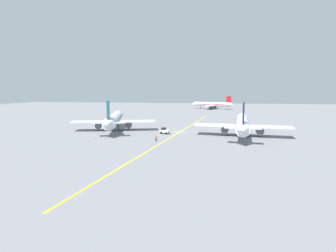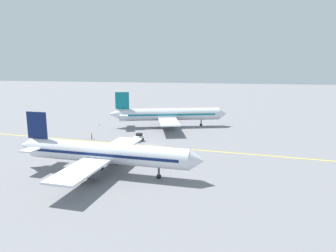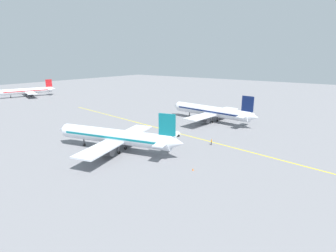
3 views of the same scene
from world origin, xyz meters
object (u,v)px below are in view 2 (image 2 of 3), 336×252
Objects in this scene: airplane_at_gate at (168,115)px; traffic_cone_mid_apron at (140,139)px; airplane_adjacent_stand at (105,153)px; ground_crew_worker at (92,136)px; traffic_cone_near_nose at (99,124)px; baggage_tug_white at (138,138)px.

airplane_at_gate reaches higher than traffic_cone_mid_apron.
airplane_adjacent_stand is 26.93m from ground_crew_worker.
traffic_cone_mid_apron is (-0.74, 12.59, -0.63)m from ground_crew_worker.
traffic_cone_mid_apron is at bearing 46.63° from traffic_cone_near_nose.
baggage_tug_white reaches higher than traffic_cone_near_nose.
airplane_at_gate is 25.00m from ground_crew_worker.
baggage_tug_white is 6.08× the size of traffic_cone_mid_apron.
airplane_adjacent_stand is at bearing -0.37° from traffic_cone_mid_apron.
traffic_cone_mid_apron is at bearing 93.35° from ground_crew_worker.
airplane_at_gate is 10.48× the size of baggage_tug_white.
airplane_at_gate and airplane_adjacent_stand have the same top height.
airplane_adjacent_stand is 44.22m from traffic_cone_near_nose.
traffic_cone_near_nose is at bearing -86.31° from airplane_at_gate.
airplane_adjacent_stand is 24.70m from traffic_cone_mid_apron.
airplane_at_gate is 63.73× the size of traffic_cone_mid_apron.
airplane_at_gate reaches higher than traffic_cone_near_nose.
ground_crew_worker is 3.05× the size of traffic_cone_near_nose.
airplane_adjacent_stand is 21.16× the size of ground_crew_worker.
ground_crew_worker is at bearing -86.65° from traffic_cone_mid_apron.
ground_crew_worker is at bearing 15.12° from traffic_cone_near_nose.
traffic_cone_near_nose is at bearing -133.37° from traffic_cone_mid_apron.
ground_crew_worker reaches higher than traffic_cone_mid_apron.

